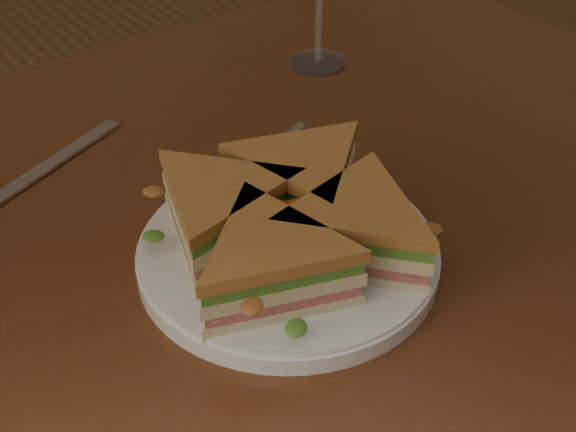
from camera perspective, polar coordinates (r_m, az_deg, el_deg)
The scene contains 6 objects.
table at distance 0.80m, azimuth -5.03°, elevation -6.17°, with size 1.20×0.80×0.75m.
plate at distance 0.69m, azimuth 0.00°, elevation -2.78°, with size 0.26×0.26×0.02m, color white.
sandwich_wedges at distance 0.66m, azimuth 0.00°, elevation -0.34°, with size 0.30×0.30×0.06m.
crisps_mound at distance 0.67m, azimuth 0.00°, elevation -0.61°, with size 0.09×0.09×0.05m, color #C16918, non-canonical shape.
spoon at distance 0.78m, azimuth -4.74°, elevation 2.43°, with size 0.18×0.07×0.01m.
knife at distance 0.83m, azimuth -17.43°, elevation 2.84°, with size 0.20×0.09×0.00m.
Camera 1 is at (-0.29, -0.51, 1.20)m, focal length 50.00 mm.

